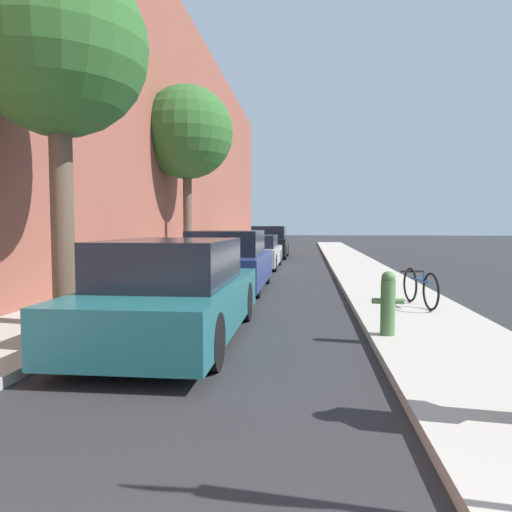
% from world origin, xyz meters
% --- Properties ---
extents(ground_plane, '(120.00, 120.00, 0.00)m').
position_xyz_m(ground_plane, '(0.00, 16.00, 0.00)').
color(ground_plane, '#28282B').
extents(sidewalk_left, '(2.00, 52.00, 0.12)m').
position_xyz_m(sidewalk_left, '(-2.90, 16.00, 0.06)').
color(sidewalk_left, '#ADA89E').
rests_on(sidewalk_left, ground).
extents(sidewalk_right, '(2.00, 52.00, 0.12)m').
position_xyz_m(sidewalk_right, '(2.90, 16.00, 0.06)').
color(sidewalk_right, '#ADA89E').
rests_on(sidewalk_right, ground).
extents(building_facade_left, '(0.70, 52.00, 10.32)m').
position_xyz_m(building_facade_left, '(-4.25, 16.00, 5.16)').
color(building_facade_left, brown).
rests_on(building_facade_left, ground).
extents(parked_car_teal, '(1.78, 4.45, 1.41)m').
position_xyz_m(parked_car_teal, '(-0.79, 6.58, 0.66)').
color(parked_car_teal, black).
rests_on(parked_car_teal, ground).
extents(parked_car_navy, '(1.86, 4.18, 1.47)m').
position_xyz_m(parked_car_navy, '(-0.90, 11.78, 0.68)').
color(parked_car_navy, black).
rests_on(parked_car_navy, ground).
extents(parked_car_silver, '(1.74, 4.59, 1.23)m').
position_xyz_m(parked_car_silver, '(-0.87, 17.85, 0.59)').
color(parked_car_silver, black).
rests_on(parked_car_silver, ground).
extents(parked_car_black, '(1.75, 4.20, 1.55)m').
position_xyz_m(parked_car_black, '(-0.79, 23.40, 0.73)').
color(parked_car_black, black).
rests_on(parked_car_black, ground).
extents(street_tree_near, '(2.60, 2.60, 5.38)m').
position_xyz_m(street_tree_near, '(-2.56, 6.90, 4.15)').
color(street_tree_near, brown).
rests_on(street_tree_near, sidewalk_left).
extents(street_tree_far, '(3.18, 3.18, 6.25)m').
position_xyz_m(street_tree_far, '(-3.09, 16.42, 4.75)').
color(street_tree_far, brown).
rests_on(street_tree_far, sidewalk_left).
extents(fire_hydrant, '(0.42, 0.19, 0.87)m').
position_xyz_m(fire_hydrant, '(2.14, 6.69, 0.57)').
color(fire_hydrant, '#47703D').
rests_on(fire_hydrant, sidewalk_right).
extents(bicycle, '(0.44, 1.60, 0.66)m').
position_xyz_m(bicycle, '(3.11, 9.15, 0.46)').
color(bicycle, black).
rests_on(bicycle, sidewalk_right).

